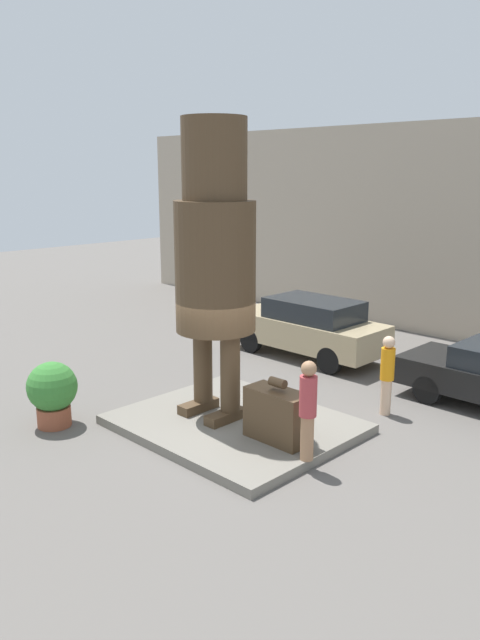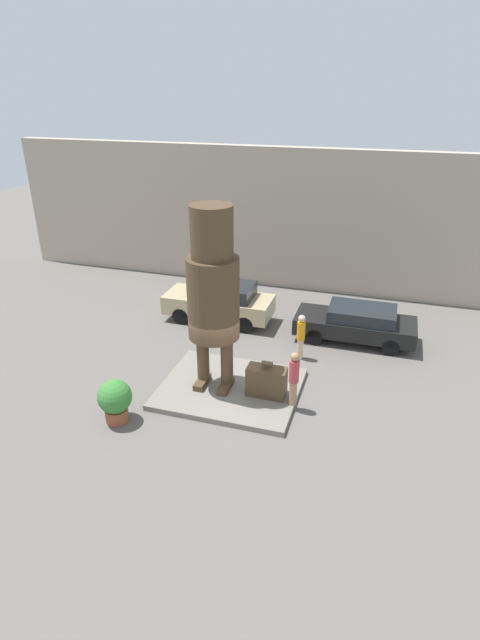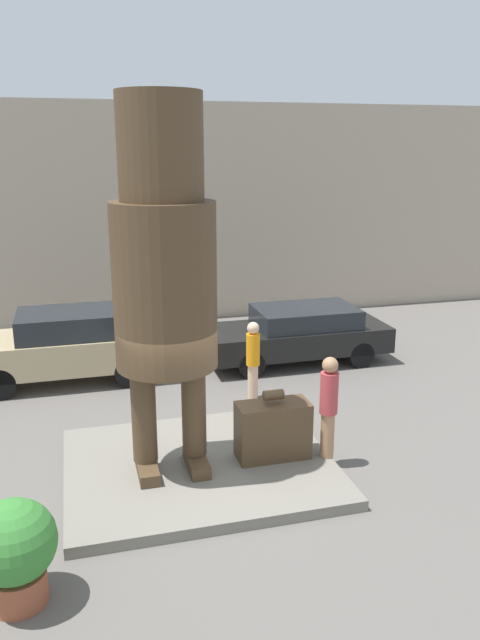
# 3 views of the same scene
# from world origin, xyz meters

# --- Properties ---
(ground_plane) EXTENTS (60.00, 60.00, 0.00)m
(ground_plane) POSITION_xyz_m (0.00, 0.00, 0.00)
(ground_plane) COLOR #605B56
(pedestal) EXTENTS (4.31, 3.58, 0.18)m
(pedestal) POSITION_xyz_m (0.00, 0.00, 0.09)
(pedestal) COLOR slate
(pedestal) RESTS_ON ground_plane
(building_backdrop) EXTENTS (28.00, 0.60, 6.39)m
(building_backdrop) POSITION_xyz_m (0.00, 9.55, 3.19)
(building_backdrop) COLOR tan
(building_backdrop) RESTS_ON ground_plane
(statue_figure) EXTENTS (1.55, 1.55, 5.73)m
(statue_figure) POSITION_xyz_m (-0.48, -0.04, 3.53)
(statue_figure) COLOR #4C3823
(statue_figure) RESTS_ON pedestal
(giant_suitcase) EXTENTS (1.20, 0.55, 1.18)m
(giant_suitcase) POSITION_xyz_m (1.22, -0.13, 0.66)
(giant_suitcase) COLOR #4C3823
(giant_suitcase) RESTS_ON pedestal
(tourist) EXTENTS (0.30, 0.30, 1.74)m
(tourist) POSITION_xyz_m (2.09, -0.36, 1.13)
(tourist) COLOR #A87A56
(tourist) RESTS_ON pedestal
(parked_car_tan) EXTENTS (4.38, 1.72, 1.62)m
(parked_car_tan) POSITION_xyz_m (-2.04, 4.84, 0.86)
(parked_car_tan) COLOR tan
(parked_car_tan) RESTS_ON ground_plane
(parked_car_black) EXTENTS (4.44, 1.77, 1.37)m
(parked_car_black) POSITION_xyz_m (3.46, 4.70, 0.74)
(parked_car_black) COLOR black
(parked_car_black) RESTS_ON ground_plane
(planter_pot) EXTENTS (0.99, 0.99, 1.31)m
(planter_pot) POSITION_xyz_m (-2.65, -2.43, 0.72)
(planter_pot) COLOR brown
(planter_pot) RESTS_ON ground_plane
(worker_hivis) EXTENTS (0.29, 0.29, 1.68)m
(worker_hivis) POSITION_xyz_m (1.71, 2.73, 0.92)
(worker_hivis) COLOR beige
(worker_hivis) RESTS_ON ground_plane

